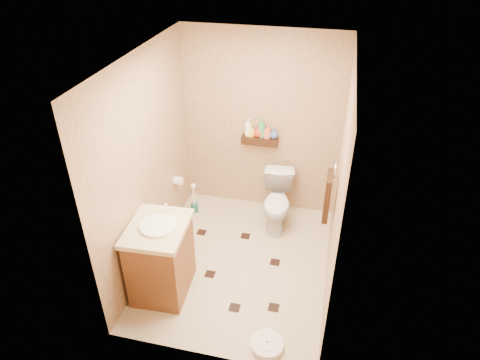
# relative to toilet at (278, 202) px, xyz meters

# --- Properties ---
(ground) EXTENTS (2.50, 2.50, 0.00)m
(ground) POSITION_rel_toilet_xyz_m (-0.31, -0.83, -0.35)
(ground) COLOR beige
(ground) RESTS_ON ground
(wall_back) EXTENTS (2.00, 0.04, 2.40)m
(wall_back) POSITION_rel_toilet_xyz_m (-0.31, 0.42, 0.85)
(wall_back) COLOR tan
(wall_back) RESTS_ON ground
(wall_front) EXTENTS (2.00, 0.04, 2.40)m
(wall_front) POSITION_rel_toilet_xyz_m (-0.31, -2.08, 0.85)
(wall_front) COLOR tan
(wall_front) RESTS_ON ground
(wall_left) EXTENTS (0.04, 2.50, 2.40)m
(wall_left) POSITION_rel_toilet_xyz_m (-1.31, -0.83, 0.85)
(wall_left) COLOR tan
(wall_left) RESTS_ON ground
(wall_right) EXTENTS (0.04, 2.50, 2.40)m
(wall_right) POSITION_rel_toilet_xyz_m (0.69, -0.83, 0.85)
(wall_right) COLOR tan
(wall_right) RESTS_ON ground
(ceiling) EXTENTS (2.00, 2.50, 0.02)m
(ceiling) POSITION_rel_toilet_xyz_m (-0.31, -0.83, 2.05)
(ceiling) COLOR silver
(ceiling) RESTS_ON wall_back
(wall_shelf) EXTENTS (0.46, 0.14, 0.10)m
(wall_shelf) POSITION_rel_toilet_xyz_m (-0.31, 0.34, 0.67)
(wall_shelf) COLOR #36190E
(wall_shelf) RESTS_ON wall_back
(floor_accents) EXTENTS (1.21, 1.26, 0.01)m
(floor_accents) POSITION_rel_toilet_xyz_m (-0.29, -0.91, -0.34)
(floor_accents) COLOR black
(floor_accents) RESTS_ON ground
(toilet) EXTENTS (0.45, 0.71, 0.69)m
(toilet) POSITION_rel_toilet_xyz_m (0.00, 0.00, 0.00)
(toilet) COLOR white
(toilet) RESTS_ON ground
(vanity) EXTENTS (0.61, 0.73, 0.99)m
(vanity) POSITION_rel_toilet_xyz_m (-1.01, -1.39, 0.09)
(vanity) COLOR brown
(vanity) RESTS_ON ground
(bathroom_scale) EXTENTS (0.41, 0.41, 0.06)m
(bathroom_scale) POSITION_rel_toilet_xyz_m (0.21, -1.87, -0.31)
(bathroom_scale) COLOR white
(bathroom_scale) RESTS_ON ground
(toilet_brush) EXTENTS (0.10, 0.10, 0.45)m
(toilet_brush) POSITION_rel_toilet_xyz_m (-1.13, 0.02, -0.19)
(toilet_brush) COLOR #175C55
(toilet_brush) RESTS_ON ground
(towel_ring) EXTENTS (0.12, 0.30, 0.76)m
(towel_ring) POSITION_rel_toilet_xyz_m (0.60, -0.58, 0.60)
(towel_ring) COLOR silver
(towel_ring) RESTS_ON wall_right
(toilet_paper) EXTENTS (0.12, 0.11, 0.12)m
(toilet_paper) POSITION_rel_toilet_xyz_m (-1.25, -0.18, 0.25)
(toilet_paper) COLOR white
(toilet_paper) RESTS_ON wall_left
(bottle_a) EXTENTS (0.12, 0.12, 0.23)m
(bottle_a) POSITION_rel_toilet_xyz_m (-0.46, 0.34, 0.84)
(bottle_a) COLOR white
(bottle_a) RESTS_ON wall_shelf
(bottle_b) EXTENTS (0.09, 0.09, 0.15)m
(bottle_b) POSITION_rel_toilet_xyz_m (-0.43, 0.34, 0.80)
(bottle_b) COLOR yellow
(bottle_b) RESTS_ON wall_shelf
(bottle_c) EXTENTS (0.17, 0.17, 0.16)m
(bottle_c) POSITION_rel_toilet_xyz_m (-0.33, 0.34, 0.81)
(bottle_c) COLOR red
(bottle_c) RESTS_ON wall_shelf
(bottle_d) EXTENTS (0.14, 0.14, 0.25)m
(bottle_d) POSITION_rel_toilet_xyz_m (-0.29, 0.34, 0.85)
(bottle_d) COLOR green
(bottle_d) RESTS_ON wall_shelf
(bottle_e) EXTENTS (0.08, 0.08, 0.17)m
(bottle_e) POSITION_rel_toilet_xyz_m (-0.22, 0.34, 0.81)
(bottle_e) COLOR #DA6648
(bottle_e) RESTS_ON wall_shelf
(bottle_f) EXTENTS (0.14, 0.14, 0.14)m
(bottle_f) POSITION_rel_toilet_xyz_m (-0.13, 0.34, 0.79)
(bottle_f) COLOR #4159A4
(bottle_f) RESTS_ON wall_shelf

